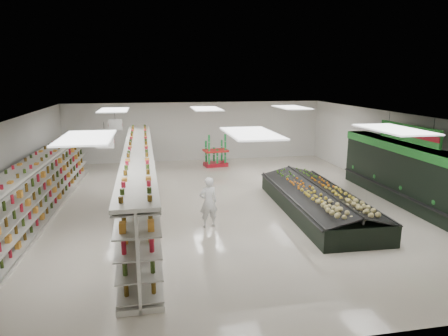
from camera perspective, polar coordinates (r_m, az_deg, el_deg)
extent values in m
plane|color=beige|center=(14.70, -0.21, -5.14)|extent=(16.00, 16.00, 0.00)
cube|color=white|center=(14.04, -0.22, 7.38)|extent=(14.00, 16.00, 0.02)
cube|color=silver|center=(22.08, -4.01, 5.22)|extent=(14.00, 0.02, 3.20)
cube|color=silver|center=(6.94, 12.22, -12.67)|extent=(14.00, 0.02, 3.20)
cube|color=silver|center=(14.74, -28.04, -0.19)|extent=(0.02, 16.00, 3.20)
cube|color=silver|center=(16.99, 23.71, 1.80)|extent=(0.02, 16.00, 3.20)
cube|color=black|center=(15.63, 25.23, -1.11)|extent=(0.80, 8.00, 2.20)
cube|color=#217C28|center=(15.44, 25.51, 2.31)|extent=(0.85, 8.00, 0.30)
cube|color=black|center=(15.62, 24.29, -3.11)|extent=(0.55, 7.80, 0.15)
cube|color=#B8B6AD|center=(15.49, 24.87, -0.24)|extent=(0.45, 7.70, 0.03)
cube|color=#B8B6AD|center=(15.43, 24.97, 0.84)|extent=(0.45, 7.70, 0.03)
cube|color=white|center=(11.94, -16.65, 3.67)|extent=(0.50, 0.06, 0.40)
cube|color=#A5121F|center=(11.94, -16.65, 3.67)|extent=(0.52, 0.02, 0.12)
cylinder|color=black|center=(11.90, -16.75, 5.09)|extent=(0.01, 0.01, 0.50)
cube|color=white|center=(15.89, -15.25, 5.95)|extent=(0.50, 0.06, 0.40)
cube|color=#A5121F|center=(15.89, -15.25, 5.95)|extent=(0.52, 0.02, 0.12)
cylinder|color=black|center=(15.86, -15.32, 7.02)|extent=(0.01, 0.01, 0.50)
cube|color=#217C28|center=(15.19, 24.87, 4.51)|extent=(0.10, 3.20, 0.60)
cube|color=#A5121F|center=(15.15, 24.68, 4.52)|extent=(0.03, 3.20, 0.18)
cylinder|color=black|center=(14.19, 27.80, 5.34)|extent=(0.01, 0.01, 0.50)
cylinder|color=black|center=(16.13, 22.55, 6.59)|extent=(0.01, 0.01, 0.50)
cube|color=white|center=(15.23, -23.98, -5.42)|extent=(1.22, 11.23, 0.11)
cube|color=white|center=(15.00, -24.29, -2.23)|extent=(0.43, 11.20, 1.87)
cube|color=white|center=(14.79, -24.63, 1.41)|extent=(1.22, 11.23, 0.07)
cube|color=#B8B6AD|center=(15.26, -24.80, -5.03)|extent=(0.79, 11.12, 0.03)
cube|color=#B8B6AD|center=(15.15, -24.95, -3.55)|extent=(0.79, 11.12, 0.03)
cube|color=#B8B6AD|center=(15.04, -25.09, -2.06)|extent=(0.79, 11.12, 0.03)
cube|color=#B8B6AD|center=(14.95, -25.24, -0.55)|extent=(0.79, 11.12, 0.03)
cube|color=#B8B6AD|center=(14.87, -25.39, 0.98)|extent=(0.79, 11.12, 0.03)
cube|color=#B8B6AD|center=(15.14, -23.23, -5.01)|extent=(0.79, 11.12, 0.03)
cube|color=#B8B6AD|center=(15.03, -23.37, -3.52)|extent=(0.79, 11.12, 0.03)
cube|color=#B8B6AD|center=(14.93, -23.51, -2.02)|extent=(0.79, 11.12, 0.03)
cube|color=#B8B6AD|center=(14.84, -23.65, -0.49)|extent=(0.79, 11.12, 0.03)
cube|color=#B8B6AD|center=(14.75, -23.80, 1.05)|extent=(0.79, 11.12, 0.03)
cube|color=white|center=(14.21, -11.78, -5.80)|extent=(1.11, 12.65, 0.13)
cube|color=white|center=(13.92, -11.96, -1.94)|extent=(0.22, 12.64, 2.11)
cube|color=white|center=(13.69, -12.18, 2.49)|extent=(1.11, 12.65, 0.08)
cube|color=#B8B6AD|center=(14.17, -12.78, -5.36)|extent=(0.62, 12.54, 0.03)
cube|color=#B8B6AD|center=(14.04, -12.88, -3.58)|extent=(0.62, 12.54, 0.03)
cube|color=#B8B6AD|center=(13.91, -12.97, -1.76)|extent=(0.62, 12.54, 0.03)
cube|color=#B8B6AD|center=(13.81, -13.07, 0.09)|extent=(0.62, 12.54, 0.03)
cube|color=#B8B6AD|center=(13.71, -13.16, 1.97)|extent=(0.62, 12.54, 0.03)
cube|color=#B8B6AD|center=(14.16, -10.82, -5.28)|extent=(0.62, 12.54, 0.03)
cube|color=#B8B6AD|center=(14.03, -10.90, -3.49)|extent=(0.62, 12.54, 0.03)
cube|color=#B8B6AD|center=(13.91, -10.98, -1.67)|extent=(0.62, 12.54, 0.03)
cube|color=#B8B6AD|center=(13.80, -11.06, 0.18)|extent=(0.62, 12.54, 0.03)
cube|color=#B8B6AD|center=(13.71, -11.14, 2.06)|extent=(0.62, 12.54, 0.03)
cube|color=black|center=(14.10, 13.13, -4.91)|extent=(2.36, 6.47, 0.64)
cube|color=#262626|center=(13.64, 9.06, -3.85)|extent=(0.22, 6.41, 0.05)
cube|color=#262626|center=(14.43, 17.11, -3.34)|extent=(0.22, 6.41, 0.05)
cube|color=black|center=(13.77, 11.02, -3.37)|extent=(1.35, 6.35, 0.33)
cube|color=black|center=(14.20, 15.36, -3.10)|extent=(1.35, 6.35, 0.33)
cube|color=#262626|center=(13.95, 13.24, -2.87)|extent=(0.21, 6.32, 0.23)
cube|color=#A5121F|center=(20.80, -1.21, 0.55)|extent=(1.25, 0.92, 0.19)
cube|color=red|center=(20.66, -1.22, 2.50)|extent=(1.30, 0.98, 0.10)
imported|color=white|center=(12.30, -2.24, -4.90)|extent=(0.64, 0.49, 1.59)
imported|color=#98825E|center=(18.78, -11.57, 1.36)|extent=(0.54, 0.86, 1.75)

